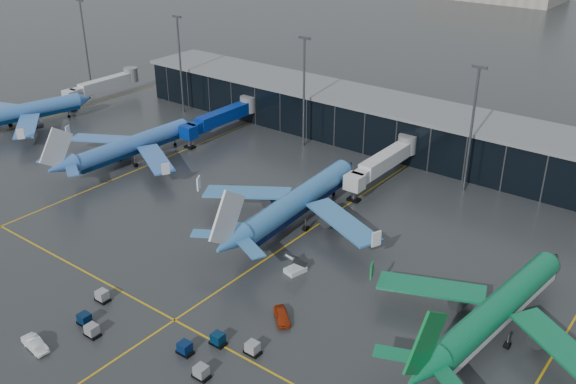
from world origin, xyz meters
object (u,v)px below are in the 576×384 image
Objects in this scene: airliner_klm_near at (298,188)px; service_van_red at (282,316)px; airliner_arkefly at (132,135)px; airliner_klm_west at (18,103)px; airliner_aer_lingus at (501,294)px; service_van_white at (35,344)px; baggage_carts at (167,343)px; mobile_airstair at (295,268)px.

airliner_klm_near is 9.37× the size of service_van_red.
airliner_klm_near is (45.51, -0.44, 0.60)m from airliner_arkefly.
airliner_aer_lingus is at bearing 10.88° from airliner_klm_west.
airliner_klm_west is 0.94× the size of airliner_klm_near.
airliner_klm_near is 1.07× the size of airliner_aer_lingus.
service_van_white is (39.01, -50.12, -5.40)m from airliner_arkefly.
airliner_arkefly is (39.15, 3.19, -0.19)m from airliner_klm_west.
airliner_klm_near reaches higher than airliner_arkefly.
service_van_white is at bearing -141.48° from baggage_carts.
mobile_airstair is 39.42m from service_van_white.
service_van_red is (-24.87, -15.90, -5.57)m from airliner_aer_lingus.
mobile_airstair is (94.41, -11.02, -5.61)m from airliner_klm_west.
service_van_red is 0.98× the size of service_van_white.
baggage_carts is 16.30m from service_van_red.
mobile_airstair is (-30.86, -4.76, -5.60)m from airliner_aer_lingus.
airliner_klm_west is at bearing 158.58° from baggage_carts.
airliner_arkefly is 66.51m from service_van_red.
baggage_carts is at bearing -170.38° from service_van_red.
service_van_red is 33.29m from service_van_white.
baggage_carts is 6.56× the size of service_van_red.
airliner_aer_lingus is (40.62, -9.01, -0.42)m from airliner_klm_near.
mobile_airstair is 0.77× the size of service_van_red.
airliner_klm_west is 102.97m from service_van_red.
airliner_klm_west reaches higher than airliner_arkefly.
airliner_klm_west is at bearing -173.45° from mobile_airstair.
airliner_aer_lingus is at bearing 41.69° from baggage_carts.
baggage_carts is 25.15m from mobile_airstair.
airliner_aer_lingus is 8.79× the size of service_van_red.
airliner_klm_near reaches higher than service_van_red.
airliner_klm_west reaches higher than service_van_red.
airliner_arkefly is 8.36× the size of service_van_white.
airliner_klm_near reaches higher than airliner_aer_lingus.
airliner_klm_west reaches higher than baggage_carts.
service_van_white is at bearing -101.15° from mobile_airstair.
airliner_arkefly is 57.32m from mobile_airstair.
airliner_klm_west is 1.03× the size of airliner_arkefly.
service_van_red reaches higher than service_van_white.
baggage_carts is at bearing -82.66° from mobile_airstair.
mobile_airstair is 0.75× the size of service_van_white.
baggage_carts is at bearing -34.66° from airliner_arkefly.
service_van_red is (8.56, 13.87, 0.04)m from baggage_carts.
service_van_white is at bearing -50.10° from airliner_arkefly.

